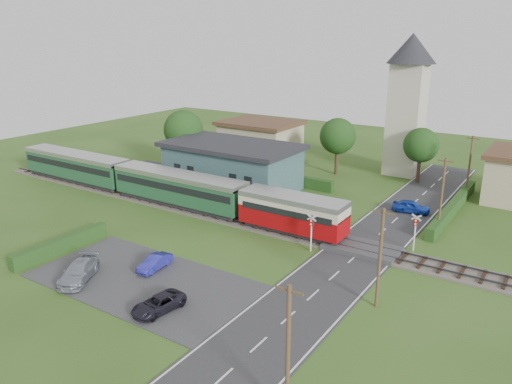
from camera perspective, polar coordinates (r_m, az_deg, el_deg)
The scene contains 31 objects.
ground at distance 45.82m, azimuth -0.66°, elevation -4.78°, with size 120.00×120.00×0.00m, color #2D4C19.
railway_track at distance 47.33m, azimuth 0.69°, elevation -3.88°, with size 76.00×3.20×0.49m.
road at distance 41.53m, azimuth 10.97°, elevation -7.54°, with size 6.00×70.00×0.05m, color #28282B.
car_park at distance 38.37m, azimuth -12.78°, elevation -9.85°, with size 17.00×9.00×0.08m, color #333335.
crossing_deck at distance 43.16m, azimuth 12.02°, elevation -6.33°, with size 6.20×3.40×0.45m, color #333335.
platform at distance 55.30m, azimuth -6.26°, elevation -0.65°, with size 30.00×3.00×0.45m, color gray.
equipment_hut at distance 60.09m, azimuth -12.23°, elevation 2.05°, with size 2.30×2.30×2.55m.
station_building at distance 58.99m, azimuth -2.77°, elevation 3.10°, with size 16.00×9.00×5.30m.
train at distance 54.73m, azimuth -11.30°, elevation 1.06°, with size 43.20×2.90×3.40m.
church_tower at distance 66.23m, azimuth 16.99°, elevation 10.60°, with size 6.00×6.00×17.60m.
house_west at distance 72.98m, azimuth 0.52°, elevation 6.02°, with size 10.80×8.80×5.50m.
hedge_carpark at distance 44.97m, azimuth -21.37°, elevation -5.68°, with size 0.80×9.00×1.20m, color #193814.
hedge_roadside at distance 54.66m, azimuth 21.61°, elevation -1.63°, with size 0.80×18.00×1.20m, color #193814.
hedge_station at distance 63.09m, azimuth -0.34°, elevation 2.17°, with size 22.00×0.80×1.30m, color #193814.
tree_a at distance 66.84m, azimuth -8.29°, elevation 7.03°, with size 5.20×5.20×8.00m.
tree_b at distance 64.75m, azimuth 9.32°, elevation 6.31°, with size 4.60×4.60×7.34m.
tree_c at distance 63.44m, azimuth 18.34°, elevation 5.08°, with size 4.20×4.20×6.78m.
utility_pole_a at distance 23.97m, azimuth 3.68°, elevation -17.66°, with size 1.40×0.22×7.00m.
utility_pole_b at distance 33.61m, azimuth 13.98°, elevation -7.24°, with size 1.40×0.22×7.00m.
utility_pole_c at distance 48.14m, azimuth 20.47°, elevation -0.22°, with size 1.40×0.22×7.00m.
utility_pole_d at distance 59.53m, azimuth 23.19°, elevation 2.74°, with size 1.40×0.22×7.00m.
crossing_signal_near at distance 41.70m, azimuth 6.35°, elevation -4.04°, with size 0.84×0.28×3.28m.
crossing_signal_far at distance 43.56m, azimuth 17.75°, elevation -3.85°, with size 0.84×0.28×3.28m.
streetlamp_west at distance 73.03m, azimuth -6.28°, elevation 6.13°, with size 0.30×0.30×5.15m.
streetlamp_east at distance 64.24m, azimuth 25.55°, elevation 2.90°, with size 0.30×0.30×5.15m.
car_on_road at distance 53.19m, azimuth 17.30°, elevation -1.59°, with size 1.50×3.73×1.27m, color #1536A8.
car_park_blue at distance 39.64m, azimuth -11.50°, elevation -7.91°, with size 1.13×3.23×1.06m, color #26269D.
car_park_silver at distance 39.46m, azimuth -19.60°, elevation -8.54°, with size 1.85×4.55×1.32m, color gray.
car_park_dark at distance 34.04m, azimuth -11.10°, elevation -12.42°, with size 1.74×3.77×1.05m, color black.
pedestrian_near at distance 51.50m, azimuth -0.76°, elevation -0.58°, with size 0.67×0.44×1.85m, color gray.
pedestrian_far at distance 58.08m, azimuth -9.63°, elevation 1.30°, with size 0.91×0.71×1.87m, color gray.
Camera 1 is at (23.69, -35.12, 17.45)m, focal length 35.00 mm.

